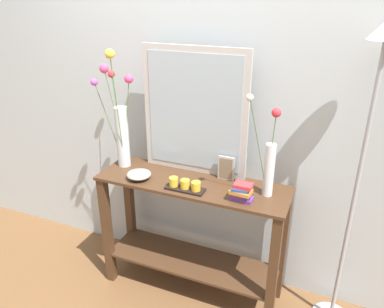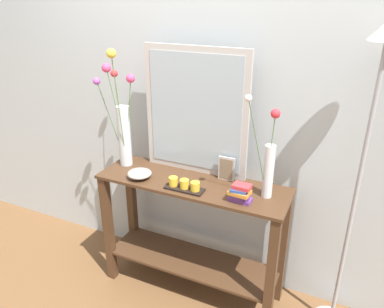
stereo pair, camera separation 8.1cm
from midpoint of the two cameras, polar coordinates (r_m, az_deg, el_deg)
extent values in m
cube|color=brown|center=(2.90, -0.85, -19.57)|extent=(7.00, 6.00, 0.02)
cube|color=#B2BCC1|center=(2.48, 1.86, 9.02)|extent=(6.40, 0.08, 2.70)
cube|color=#472D1C|center=(2.40, -0.97, -4.48)|extent=(1.24, 0.38, 0.02)
cube|color=#472D1C|center=(2.74, -0.88, -15.90)|extent=(1.18, 0.34, 0.02)
cube|color=#472D1C|center=(2.77, -13.57, -11.38)|extent=(0.06, 0.06, 0.84)
cube|color=#472D1C|center=(2.38, 11.13, -17.77)|extent=(0.06, 0.06, 0.84)
cube|color=#472D1C|center=(2.97, -10.16, -8.36)|extent=(0.06, 0.06, 0.84)
cube|color=#472D1C|center=(2.62, 12.62, -13.54)|extent=(0.06, 0.06, 0.84)
cube|color=#B7B2AD|center=(2.39, -0.58, 6.37)|extent=(0.70, 0.03, 0.82)
cube|color=#9EADB7|center=(2.37, -0.72, 6.28)|extent=(0.62, 0.00, 0.74)
cylinder|color=silver|center=(2.58, -11.38, 2.54)|extent=(0.09, 0.09, 0.42)
cylinder|color=#4C753D|center=(2.54, -12.28, 5.38)|extent=(0.09, 0.06, 0.65)
sphere|color=#EA4275|center=(2.47, -14.15, 12.48)|extent=(0.06, 0.06, 0.06)
cylinder|color=#4C753D|center=(2.45, -12.13, 6.02)|extent=(0.04, 0.12, 0.76)
sphere|color=yellow|center=(2.31, -13.40, 14.57)|extent=(0.06, 0.06, 0.06)
cylinder|color=#4C753D|center=(2.57, -13.27, 4.50)|extent=(0.13, 0.08, 0.57)
sphere|color=#B24CB7|center=(2.50, -15.55, 10.50)|extent=(0.05, 0.05, 0.05)
cylinder|color=#4C753D|center=(2.53, -10.76, 4.65)|extent=(0.07, 0.01, 0.59)
sphere|color=#EA4275|center=(2.43, -10.54, 11.15)|extent=(0.06, 0.06, 0.06)
cylinder|color=#4C753D|center=(2.61, -11.97, 5.16)|extent=(0.13, 0.10, 0.59)
sphere|color=red|center=(2.61, -13.04, 11.74)|extent=(0.05, 0.05, 0.05)
cylinder|color=silver|center=(2.21, 10.59, -2.45)|extent=(0.06, 0.06, 0.32)
cylinder|color=#4C753D|center=(2.10, 9.03, 0.89)|extent=(0.11, 0.13, 0.60)
sphere|color=silver|center=(1.96, 7.59, 8.50)|extent=(0.04, 0.04, 0.04)
cylinder|color=#4C753D|center=(2.14, 10.80, -0.11)|extent=(0.03, 0.03, 0.50)
sphere|color=red|center=(2.04, 11.60, 6.17)|extent=(0.05, 0.05, 0.05)
cube|color=black|center=(2.30, -2.13, -5.30)|extent=(0.24, 0.09, 0.01)
cylinder|color=gold|center=(2.31, -3.81, -4.23)|extent=(0.06, 0.06, 0.05)
cylinder|color=gold|center=(2.28, -2.14, -4.57)|extent=(0.06, 0.06, 0.05)
cylinder|color=gold|center=(2.26, -0.43, -4.91)|extent=(0.06, 0.06, 0.05)
cube|color=#B7B2AD|center=(2.39, 4.26, -2.17)|extent=(0.11, 0.01, 0.16)
cube|color=#7D6950|center=(2.39, 4.20, -2.24)|extent=(0.08, 0.00, 0.13)
cylinder|color=#9E9389|center=(2.46, -8.96, -3.66)|extent=(0.06, 0.06, 0.01)
ellipsoid|color=#9E9389|center=(2.44, -9.00, -3.08)|extent=(0.16, 0.16, 0.05)
cube|color=#663884|center=(2.20, 6.47, -6.73)|extent=(0.13, 0.08, 0.02)
cube|color=#663884|center=(2.19, 6.47, -6.16)|extent=(0.12, 0.09, 0.03)
cube|color=orange|center=(2.18, 6.38, -5.69)|extent=(0.13, 0.10, 0.02)
cube|color=#2D519E|center=(2.17, 6.38, -5.18)|extent=(0.10, 0.10, 0.02)
cube|color=#C63338|center=(2.15, 6.73, -4.81)|extent=(0.10, 0.07, 0.02)
cylinder|color=#9E9EA3|center=(2.29, 22.42, -6.58)|extent=(0.02, 0.02, 1.74)
camera|label=1|loc=(0.04, -91.00, -0.44)|focal=35.13mm
camera|label=2|loc=(0.04, 89.00, 0.44)|focal=35.13mm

